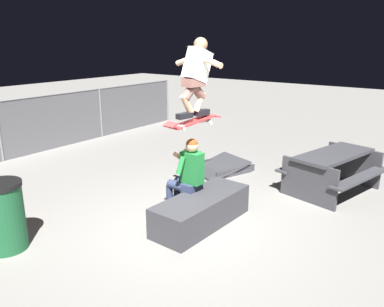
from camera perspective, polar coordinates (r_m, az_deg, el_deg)
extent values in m
plane|color=gray|center=(6.06, -0.73, -10.44)|extent=(40.00, 40.00, 0.00)
cube|color=#38383D|center=(5.98, 1.39, -8.38)|extent=(1.75, 0.72, 0.46)
cube|color=#2D3856|center=(6.10, 0.00, -4.87)|extent=(0.32, 0.20, 0.12)
cube|color=#1E7233|center=(5.99, 0.00, -2.11)|extent=(0.21, 0.35, 0.50)
sphere|color=tan|center=(5.89, 0.00, 1.12)|extent=(0.20, 0.20, 0.20)
sphere|color=brown|center=(5.89, 0.00, 1.31)|extent=(0.19, 0.19, 0.19)
cylinder|color=#1E7233|center=(5.86, -1.68, -1.78)|extent=(0.19, 0.09, 0.29)
cylinder|color=tan|center=(5.95, -1.93, -0.49)|extent=(0.24, 0.08, 0.19)
cylinder|color=#1E7233|center=(6.16, 0.73, -0.87)|extent=(0.19, 0.09, 0.29)
cylinder|color=tan|center=(6.13, -0.46, 0.02)|extent=(0.24, 0.08, 0.19)
cylinder|color=#2D3856|center=(6.16, -1.98, -4.85)|extent=(0.16, 0.41, 0.14)
cylinder|color=#2D3856|center=(6.38, -3.33, -6.54)|extent=(0.11, 0.11, 0.42)
cube|color=black|center=(6.50, -3.63, -8.14)|extent=(0.11, 0.26, 0.08)
cylinder|color=#2D3856|center=(6.29, -0.91, -4.39)|extent=(0.16, 0.41, 0.14)
cylinder|color=#2D3856|center=(6.50, -2.26, -6.06)|extent=(0.11, 0.11, 0.42)
cube|color=black|center=(6.62, -2.57, -7.64)|extent=(0.11, 0.26, 0.08)
cube|color=#B72D2D|center=(5.69, 0.20, 4.77)|extent=(0.82, 0.31, 0.11)
cube|color=#B72D2D|center=(6.01, 3.24, 5.56)|extent=(0.15, 0.22, 0.04)
cube|color=#B72D2D|center=(5.38, -3.19, 4.28)|extent=(0.15, 0.21, 0.07)
cube|color=#99999E|center=(5.89, 2.12, 4.92)|extent=(0.09, 0.17, 0.04)
cylinder|color=white|center=(5.96, 1.48, 4.80)|extent=(0.06, 0.04, 0.05)
cylinder|color=white|center=(5.84, 2.77, 4.55)|extent=(0.06, 0.04, 0.05)
cube|color=#99999E|center=(5.50, -1.86, 4.09)|extent=(0.09, 0.17, 0.04)
cylinder|color=white|center=(5.57, -2.49, 3.98)|extent=(0.06, 0.04, 0.05)
cylinder|color=white|center=(5.45, -1.21, 3.69)|extent=(0.06, 0.04, 0.05)
cube|color=black|center=(5.80, 1.46, 6.08)|extent=(0.27, 0.14, 0.08)
cube|color=black|center=(5.55, -1.12, 5.61)|extent=(0.27, 0.14, 0.08)
cylinder|color=tan|center=(5.73, 1.10, 7.59)|extent=(0.25, 0.13, 0.31)
cylinder|color=brown|center=(5.65, 0.59, 9.51)|extent=(0.35, 0.18, 0.33)
cylinder|color=tan|center=(5.55, -0.72, 7.31)|extent=(0.25, 0.13, 0.31)
cylinder|color=brown|center=(5.58, -0.19, 9.42)|extent=(0.35, 0.18, 0.33)
cube|color=brown|center=(5.60, 0.20, 10.48)|extent=(0.33, 0.24, 0.12)
cube|color=silver|center=(5.64, 0.79, 12.97)|extent=(0.48, 0.28, 0.52)
sphere|color=tan|center=(5.67, 1.24, 15.82)|extent=(0.20, 0.20, 0.20)
cylinder|color=tan|center=(5.81, -0.66, 13.66)|extent=(0.14, 0.45, 0.19)
cylinder|color=tan|center=(5.50, 2.64, 13.49)|extent=(0.14, 0.45, 0.19)
cube|color=#38383D|center=(8.42, 3.88, -2.36)|extent=(1.39, 1.27, 0.06)
cube|color=#38383D|center=(8.40, 3.88, -2.04)|extent=(1.34, 1.26, 0.31)
cube|color=#38383D|center=(8.64, 1.41, -1.53)|extent=(0.97, 0.39, 0.15)
cube|color=#38383D|center=(8.19, 6.49, -2.66)|extent=(0.97, 0.39, 0.15)
cube|color=#38383D|center=(7.54, 20.27, -0.12)|extent=(1.82, 1.07, 0.06)
cube|color=#38383D|center=(7.90, 16.62, -1.34)|extent=(1.71, 0.62, 0.04)
cube|color=#38383D|center=(7.39, 23.70, -3.28)|extent=(1.71, 0.62, 0.04)
cube|color=#38383D|center=(8.30, 22.70, -1.52)|extent=(0.31, 1.08, 0.72)
cube|color=#38383D|center=(7.02, 16.80, -4.10)|extent=(0.31, 1.08, 0.72)
cylinder|color=#19512D|center=(5.80, -26.03, -8.59)|extent=(0.54, 0.54, 0.90)
cylinder|color=slate|center=(11.54, -13.33, 5.83)|extent=(0.05, 0.05, 1.40)
cylinder|color=slate|center=(13.63, -3.64, 7.82)|extent=(0.05, 0.05, 1.40)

